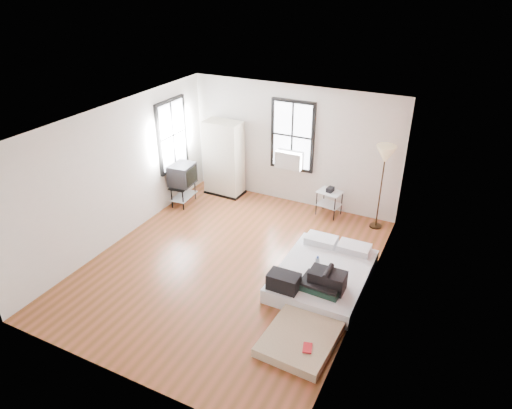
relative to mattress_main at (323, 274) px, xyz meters
The scene contains 8 objects.
ground 1.77m from the mattress_main, behind, with size 6.00×6.00×0.00m, color brown.
room_shell 2.17m from the mattress_main, behind, with size 5.02×6.02×2.80m.
mattress_main is the anchor object (origin of this frame).
mattress_bare 1.06m from the mattress_main, 79.68° to the right, with size 1.10×1.96×0.41m.
wardrobe 4.21m from the mattress_main, 144.60° to the left, with size 0.94×0.56×1.84m.
side_table 2.58m from the mattress_main, 105.78° to the left, with size 0.58×0.49×0.68m.
floor_lamp 2.82m from the mattress_main, 80.41° to the left, with size 0.40×0.40×1.86m.
tv_stand 4.26m from the mattress_main, 159.67° to the left, with size 0.55×0.75×1.01m.
Camera 1 is at (3.61, -6.21, 5.06)m, focal length 32.00 mm.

